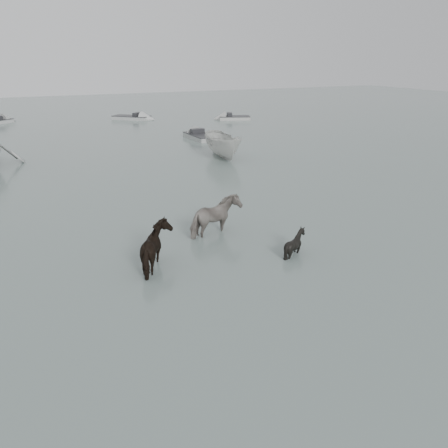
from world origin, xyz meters
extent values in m
plane|color=slate|center=(0.00, 0.00, 0.00)|extent=(140.00, 140.00, 0.00)
imported|color=black|center=(0.34, 1.86, 0.88)|extent=(2.29, 1.58, 1.77)
imported|color=black|center=(-2.43, 0.06, 0.84)|extent=(1.46, 1.69, 1.67)
imported|color=black|center=(2.11, -0.92, 0.58)|extent=(1.25, 1.16, 1.17)
imported|color=silver|center=(6.24, 14.00, 0.92)|extent=(2.24, 4.90, 1.83)
camera|label=1|loc=(-5.86, -12.40, 6.42)|focal=35.00mm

